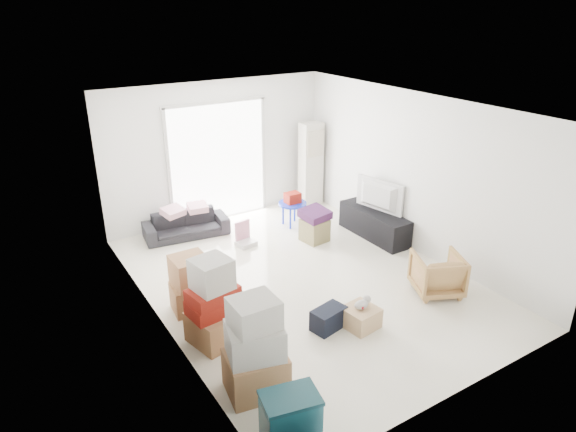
# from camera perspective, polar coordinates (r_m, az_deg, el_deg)

# --- Properties ---
(room_shell) EXTENTS (4.98, 6.48, 3.18)m
(room_shell) POSITION_cam_1_polar(r_m,az_deg,el_deg) (7.51, 1.75, 1.84)
(room_shell) COLOR white
(room_shell) RESTS_ON ground
(sliding_door) EXTENTS (2.10, 0.04, 2.33)m
(sliding_door) POSITION_cam_1_polar(r_m,az_deg,el_deg) (10.03, -7.79, 6.46)
(sliding_door) COLOR white
(sliding_door) RESTS_ON room_shell
(ac_tower) EXTENTS (0.45, 0.30, 1.75)m
(ac_tower) POSITION_cam_1_polar(r_m,az_deg,el_deg) (10.78, 2.54, 5.77)
(ac_tower) COLOR beige
(ac_tower) RESTS_ON room_shell
(tv_console) EXTENTS (0.45, 1.51, 0.50)m
(tv_console) POSITION_cam_1_polar(r_m,az_deg,el_deg) (9.55, 9.55, -0.86)
(tv_console) COLOR black
(tv_console) RESTS_ON room_shell
(television) EXTENTS (0.76, 1.09, 0.13)m
(television) POSITION_cam_1_polar(r_m,az_deg,el_deg) (9.43, 9.68, 0.91)
(television) COLOR black
(television) RESTS_ON tv_console
(sofa) EXTENTS (1.57, 0.64, 0.60)m
(sofa) POSITION_cam_1_polar(r_m,az_deg,el_deg) (9.60, -11.29, -0.54)
(sofa) COLOR #222227
(sofa) RESTS_ON room_shell
(pillow_left) EXTENTS (0.44, 0.39, 0.12)m
(pillow_left) POSITION_cam_1_polar(r_m,az_deg,el_deg) (9.40, -12.71, 1.17)
(pillow_left) COLOR #EDADBC
(pillow_left) RESTS_ON sofa
(pillow_right) EXTENTS (0.37, 0.31, 0.12)m
(pillow_right) POSITION_cam_1_polar(r_m,az_deg,el_deg) (9.51, -10.08, 1.65)
(pillow_right) COLOR #EDADBC
(pillow_right) RESTS_ON sofa
(armchair) EXTENTS (0.87, 0.85, 0.69)m
(armchair) POSITION_cam_1_polar(r_m,az_deg,el_deg) (7.93, 16.28, -5.98)
(armchair) COLOR #B77F51
(armchair) RESTS_ON room_shell
(storage_bins) EXTENTS (0.62, 0.49, 0.63)m
(storage_bins) POSITION_cam_1_polar(r_m,az_deg,el_deg) (5.30, 0.26, -21.89)
(storage_bins) COLOR #165161
(storage_bins) RESTS_ON room_shell
(box_stack_a) EXTENTS (0.73, 0.64, 1.18)m
(box_stack_a) POSITION_cam_1_polar(r_m,az_deg,el_deg) (5.77, -3.66, -14.79)
(box_stack_a) COLOR #9C7346
(box_stack_a) RESTS_ON room_shell
(box_stack_b) EXTENTS (0.69, 0.69, 1.17)m
(box_stack_b) POSITION_cam_1_polar(r_m,az_deg,el_deg) (6.58, -8.24, -9.93)
(box_stack_b) COLOR #9C7346
(box_stack_b) RESTS_ON room_shell
(box_stack_c) EXTENTS (0.59, 0.51, 0.82)m
(box_stack_c) POSITION_cam_1_polar(r_m,az_deg,el_deg) (7.32, -10.73, -7.46)
(box_stack_c) COLOR #9C7346
(box_stack_c) RESTS_ON room_shell
(loose_box) EXTENTS (0.43, 0.43, 0.33)m
(loose_box) POSITION_cam_1_polar(r_m,az_deg,el_deg) (7.38, -7.23, -9.02)
(loose_box) COLOR #9C7346
(loose_box) RESTS_ON room_shell
(duffel_bag) EXTENTS (0.51, 0.37, 0.30)m
(duffel_bag) POSITION_cam_1_polar(r_m,az_deg,el_deg) (6.96, 4.53, -11.29)
(duffel_bag) COLOR black
(duffel_bag) RESTS_ON room_shell
(ottoman) EXTENTS (0.47, 0.47, 0.41)m
(ottoman) POSITION_cam_1_polar(r_m,az_deg,el_deg) (9.28, 2.97, -1.58)
(ottoman) COLOR #9C8C5B
(ottoman) RESTS_ON room_shell
(blanket) EXTENTS (0.50, 0.50, 0.14)m
(blanket) POSITION_cam_1_polar(r_m,az_deg,el_deg) (9.17, 3.00, -0.00)
(blanket) COLOR #4D2152
(blanket) RESTS_ON ottoman
(kids_table) EXTENTS (0.54, 0.54, 0.66)m
(kids_table) POSITION_cam_1_polar(r_m,az_deg,el_deg) (9.81, 0.51, 1.56)
(kids_table) COLOR #162CCC
(kids_table) RESTS_ON room_shell
(toy_walker) EXTENTS (0.36, 0.33, 0.43)m
(toy_walker) POSITION_cam_1_polar(r_m,az_deg,el_deg) (9.19, -4.84, -2.49)
(toy_walker) COLOR silver
(toy_walker) RESTS_ON room_shell
(wood_crate) EXTENTS (0.47, 0.47, 0.28)m
(wood_crate) POSITION_cam_1_polar(r_m,az_deg,el_deg) (7.04, 8.06, -11.08)
(wood_crate) COLOR tan
(wood_crate) RESTS_ON room_shell
(plush_bunny) EXTENTS (0.28, 0.17, 0.14)m
(plush_bunny) POSITION_cam_1_polar(r_m,az_deg,el_deg) (6.95, 8.31, -9.57)
(plush_bunny) COLOR #B2ADA8
(plush_bunny) RESTS_ON wood_crate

